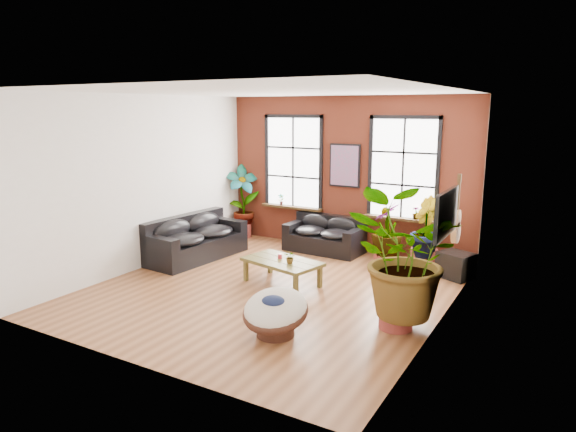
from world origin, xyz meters
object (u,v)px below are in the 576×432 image
sofa_back (325,235)px  coffee_table (282,263)px  papasan_chair (275,311)px  sofa_left (194,239)px

sofa_back → coffee_table: bearing=-80.6°
coffee_table → papasan_chair: size_ratio=1.50×
sofa_back → papasan_chair: bearing=-70.6°
papasan_chair → sofa_back: bearing=101.3°
papasan_chair → coffee_table: bearing=112.3°
sofa_back → sofa_left: (-2.24, -1.92, 0.05)m
coffee_table → papasan_chair: bearing=-49.1°
sofa_back → papasan_chair: (1.34, -4.42, 0.00)m
coffee_table → sofa_left: bearing=-178.9°
sofa_left → papasan_chair: sofa_left is taller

